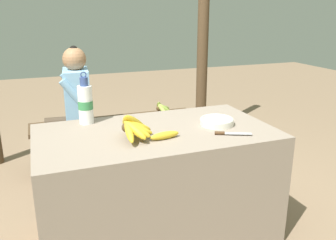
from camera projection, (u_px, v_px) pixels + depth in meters
ground_plane at (157, 232)px, 2.30m from camera, size 12.00×12.00×0.00m
market_counter at (156, 183)px, 2.20m from camera, size 1.39×0.77×0.69m
banana_bunch_ripe at (133, 127)px, 1.94m from camera, size 0.18×0.30×0.16m
serving_bowl at (217, 121)px, 2.19m from camera, size 0.21×0.21×0.04m
water_bottle at (85, 104)px, 2.19m from camera, size 0.09×0.09×0.33m
loose_banana_front at (164, 135)px, 1.95m from camera, size 0.18×0.07×0.04m
knife at (228, 133)px, 2.02m from camera, size 0.20×0.11×0.02m
wooden_bench at (116, 128)px, 3.19m from camera, size 1.48×0.32×0.44m
seated_vendor at (72, 102)px, 2.96m from camera, size 0.42×0.40×1.10m
banana_bunch_green at (162, 108)px, 3.30m from camera, size 0.17×0.28×0.14m
support_post_far at (203, 35)px, 3.71m from camera, size 0.12×0.12×2.23m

